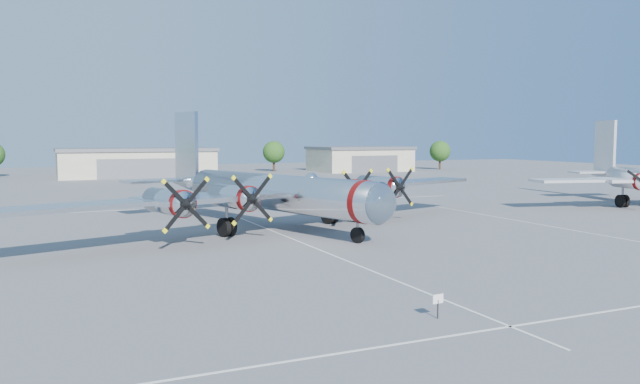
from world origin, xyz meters
name	(u,v)px	position (x,y,z in m)	size (l,w,h in m)	color
ground	(298,241)	(0.00, 0.00, 0.00)	(260.00, 260.00, 0.00)	#5E5E60
parking_lines	(308,245)	(0.00, -1.75, 0.01)	(60.00, 50.08, 0.01)	silver
hangar_center	(136,162)	(0.00, 81.96, 2.71)	(28.60, 14.60, 5.40)	#B5AE8F
hangar_east	(360,159)	(48.00, 81.96, 2.71)	(20.60, 14.60, 5.40)	#B5AE8F
tree_east	(274,152)	(30.00, 88.00, 4.22)	(4.80, 4.80, 6.64)	#382619
tree_far_east	(440,151)	(68.00, 80.00, 4.22)	(4.80, 4.80, 6.64)	#382619
main_bomber_b29	(268,227)	(0.38, 7.65, 0.00)	(44.55, 30.47, 9.85)	silver
info_placard	(438,301)	(-1.94, -19.91, 0.71)	(0.53, 0.08, 1.01)	black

